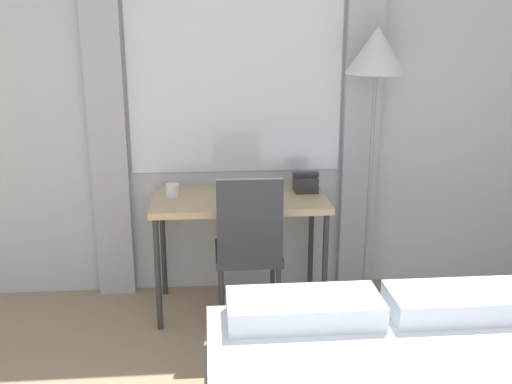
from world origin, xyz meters
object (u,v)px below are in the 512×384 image
object	(u,v)px
desk	(240,208)
telephone	(305,183)
standing_lamp	(376,68)
mug	(173,190)
book	(243,196)
desk_chair	(249,244)

from	to	relation	value
desk	telephone	distance (m)	0.47
desk	standing_lamp	size ratio (longest dim) A/B	0.61
mug	standing_lamp	bearing A→B (deg)	0.40
desk	book	size ratio (longest dim) A/B	3.41
desk_chair	telephone	size ratio (longest dim) A/B	5.76
mug	desk_chair	bearing A→B (deg)	-35.92
desk_chair	standing_lamp	xyz separation A→B (m)	(0.82, 0.34, 1.00)
desk	standing_lamp	world-z (taller)	standing_lamp
standing_lamp	mug	size ratio (longest dim) A/B	21.74
mug	book	bearing A→B (deg)	-7.87
desk	book	xyz separation A→B (m)	(0.02, -0.01, 0.08)
desk	telephone	world-z (taller)	telephone
desk	desk_chair	bearing A→B (deg)	-82.17
book	desk_chair	bearing A→B (deg)	-86.22
desk	book	world-z (taller)	book
desk	desk_chair	world-z (taller)	desk_chair
standing_lamp	book	bearing A→B (deg)	-175.21
desk_chair	book	bearing A→B (deg)	94.30
desk	desk_chair	size ratio (longest dim) A/B	1.12
desk	mug	size ratio (longest dim) A/B	13.28
desk	standing_lamp	bearing A→B (deg)	4.22
desk	desk_chair	distance (m)	0.31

